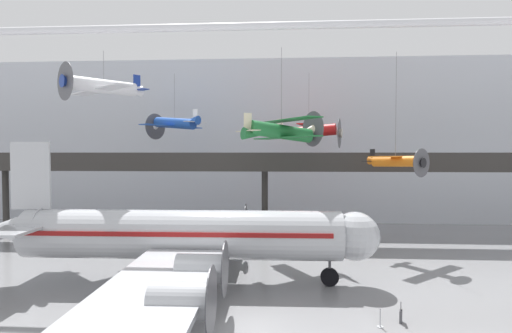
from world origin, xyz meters
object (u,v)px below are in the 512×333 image
object	(u,v)px
suspended_plane_orange_highwing	(395,161)
info_sign_pedestal	(401,314)
suspended_plane_green_biplane	(282,131)
stanchion_barrier	(380,321)
suspended_plane_blue_trainer	(175,123)
airliner_silver_main	(180,235)
suspended_plane_white_twin	(104,87)
suspended_plane_red_highwing	(309,131)

from	to	relation	value
suspended_plane_orange_highwing	info_sign_pedestal	distance (m)	17.28
suspended_plane_orange_highwing	suspended_plane_green_biplane	world-z (taller)	suspended_plane_green_biplane
suspended_plane_orange_highwing	stanchion_barrier	distance (m)	18.26
suspended_plane_blue_trainer	info_sign_pedestal	xyz separation A→B (m)	(19.58, -24.35, -12.70)
airliner_silver_main	suspended_plane_orange_highwing	distance (m)	20.64
airliner_silver_main	suspended_plane_green_biplane	size ratio (longest dim) A/B	3.80
suspended_plane_blue_trainer	suspended_plane_green_biplane	world-z (taller)	suspended_plane_blue_trainer
stanchion_barrier	info_sign_pedestal	world-z (taller)	info_sign_pedestal
suspended_plane_white_twin	stanchion_barrier	xyz separation A→B (m)	(21.95, -14.14, -15.45)
suspended_plane_blue_trainer	airliner_silver_main	bearing A→B (deg)	136.00
suspended_plane_green_biplane	suspended_plane_red_highwing	world-z (taller)	suspended_plane_red_highwing
suspended_plane_white_twin	stanchion_barrier	world-z (taller)	suspended_plane_white_twin
suspended_plane_red_highwing	info_sign_pedestal	size ratio (longest dim) A/B	7.80
suspended_plane_blue_trainer	suspended_plane_red_highwing	size ratio (longest dim) A/B	0.88
info_sign_pedestal	suspended_plane_red_highwing	bearing A→B (deg)	114.97
suspended_plane_orange_highwing	suspended_plane_white_twin	distance (m)	27.85
suspended_plane_green_biplane	info_sign_pedestal	world-z (taller)	suspended_plane_green_biplane
suspended_plane_orange_highwing	suspended_plane_red_highwing	xyz separation A→B (m)	(-7.29, 9.92, 3.28)
suspended_plane_orange_highwing	stanchion_barrier	bearing A→B (deg)	-57.89
stanchion_barrier	info_sign_pedestal	bearing A→B (deg)	28.12
suspended_plane_red_highwing	airliner_silver_main	bearing A→B (deg)	-104.53
airliner_silver_main	suspended_plane_orange_highwing	world-z (taller)	suspended_plane_orange_highwing
suspended_plane_red_highwing	stanchion_barrier	world-z (taller)	suspended_plane_red_highwing
suspended_plane_white_twin	info_sign_pedestal	bearing A→B (deg)	99.37
suspended_plane_orange_highwing	info_sign_pedestal	xyz separation A→B (m)	(-3.68, -14.62, -8.45)
suspended_plane_orange_highwing	info_sign_pedestal	world-z (taller)	suspended_plane_orange_highwing
suspended_plane_blue_trainer	info_sign_pedestal	world-z (taller)	suspended_plane_blue_trainer
airliner_silver_main	stanchion_barrier	xyz separation A→B (m)	(12.89, -6.52, -3.28)
suspended_plane_blue_trainer	suspended_plane_red_highwing	world-z (taller)	suspended_plane_blue_trainer
suspended_plane_blue_trainer	suspended_plane_green_biplane	size ratio (longest dim) A/B	0.98
airliner_silver_main	info_sign_pedestal	size ratio (longest dim) A/B	26.82
stanchion_barrier	suspended_plane_orange_highwing	bearing A→B (deg)	71.91
suspended_plane_blue_trainer	info_sign_pedestal	distance (m)	33.73
suspended_plane_orange_highwing	airliner_silver_main	bearing A→B (deg)	-103.60
suspended_plane_green_biplane	suspended_plane_red_highwing	size ratio (longest dim) A/B	0.90
airliner_silver_main	stanchion_barrier	bearing A→B (deg)	-27.88
suspended_plane_orange_highwing	stanchion_barrier	xyz separation A→B (m)	(-5.01, -15.33, -8.58)
suspended_plane_white_twin	suspended_plane_red_highwing	world-z (taller)	suspended_plane_white_twin
stanchion_barrier	airliner_silver_main	bearing A→B (deg)	153.17
suspended_plane_orange_highwing	suspended_plane_white_twin	size ratio (longest dim) A/B	1.38
airliner_silver_main	suspended_plane_white_twin	distance (m)	16.99
airliner_silver_main	suspended_plane_orange_highwing	size ratio (longest dim) A/B	2.94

